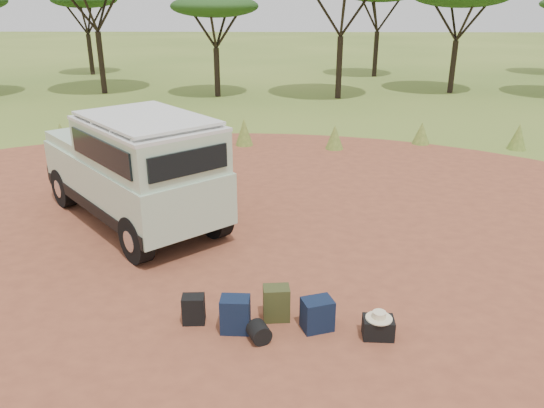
{
  "coord_description": "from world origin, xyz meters",
  "views": [
    {
      "loc": [
        1.31,
        -8.58,
        4.7
      ],
      "look_at": [
        1.11,
        0.83,
        1.0
      ],
      "focal_mm": 35.0,
      "sensor_mm": 36.0,
      "label": 1
    }
  ],
  "objects_px": {
    "safari_vehicle": "(135,171)",
    "hard_case": "(378,328)",
    "backpack_black": "(194,309)",
    "backpack_navy": "(235,315)",
    "duffel_navy": "(317,314)",
    "backpack_olive": "(276,303)"
  },
  "relations": [
    {
      "from": "duffel_navy",
      "to": "hard_case",
      "type": "distance_m",
      "value": 0.91
    },
    {
      "from": "backpack_navy",
      "to": "duffel_navy",
      "type": "bearing_deg",
      "value": 5.48
    },
    {
      "from": "safari_vehicle",
      "to": "hard_case",
      "type": "distance_m",
      "value": 6.3
    },
    {
      "from": "backpack_navy",
      "to": "duffel_navy",
      "type": "relative_size",
      "value": 1.12
    },
    {
      "from": "backpack_navy",
      "to": "duffel_navy",
      "type": "xyz_separation_m",
      "value": [
        1.22,
        0.08,
        -0.03
      ]
    },
    {
      "from": "backpack_navy",
      "to": "hard_case",
      "type": "distance_m",
      "value": 2.12
    },
    {
      "from": "backpack_black",
      "to": "hard_case",
      "type": "distance_m",
      "value": 2.79
    },
    {
      "from": "backpack_olive",
      "to": "duffel_navy",
      "type": "bearing_deg",
      "value": -27.62
    },
    {
      "from": "backpack_navy",
      "to": "backpack_olive",
      "type": "distance_m",
      "value": 0.69
    },
    {
      "from": "backpack_olive",
      "to": "duffel_navy",
      "type": "height_order",
      "value": "backpack_olive"
    },
    {
      "from": "safari_vehicle",
      "to": "backpack_black",
      "type": "xyz_separation_m",
      "value": [
        1.83,
        -3.86,
        -0.98
      ]
    },
    {
      "from": "backpack_navy",
      "to": "hard_case",
      "type": "height_order",
      "value": "backpack_navy"
    },
    {
      "from": "safari_vehicle",
      "to": "hard_case",
      "type": "bearing_deg",
      "value": 6.73
    },
    {
      "from": "backpack_olive",
      "to": "duffel_navy",
      "type": "relative_size",
      "value": 1.11
    },
    {
      "from": "safari_vehicle",
      "to": "backpack_black",
      "type": "height_order",
      "value": "safari_vehicle"
    },
    {
      "from": "safari_vehicle",
      "to": "backpack_olive",
      "type": "xyz_separation_m",
      "value": [
        3.1,
        -3.73,
        -0.93
      ]
    },
    {
      "from": "backpack_black",
      "to": "hard_case",
      "type": "bearing_deg",
      "value": -9.96
    },
    {
      "from": "safari_vehicle",
      "to": "backpack_navy",
      "type": "distance_m",
      "value": 4.85
    },
    {
      "from": "hard_case",
      "to": "duffel_navy",
      "type": "bearing_deg",
      "value": 169.74
    },
    {
      "from": "duffel_navy",
      "to": "hard_case",
      "type": "relative_size",
      "value": 1.12
    },
    {
      "from": "backpack_olive",
      "to": "safari_vehicle",
      "type": "bearing_deg",
      "value": 124.31
    },
    {
      "from": "safari_vehicle",
      "to": "hard_case",
      "type": "relative_size",
      "value": 11.53
    }
  ]
}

